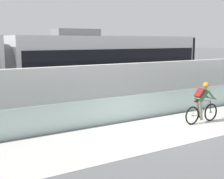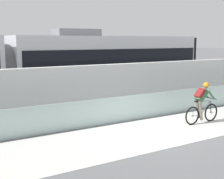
% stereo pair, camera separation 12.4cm
% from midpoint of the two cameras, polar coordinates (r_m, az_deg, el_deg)
% --- Properties ---
extents(ground_plane, '(200.00, 200.00, 0.00)m').
position_cam_midpoint_polar(ground_plane, '(11.71, 8.09, -7.34)').
color(ground_plane, slate).
extents(bike_path_deck, '(32.00, 3.20, 0.01)m').
position_cam_midpoint_polar(bike_path_deck, '(11.71, 8.09, -7.31)').
color(bike_path_deck, silver).
rests_on(bike_path_deck, ground).
extents(glass_parapet, '(32.00, 0.05, 1.02)m').
position_cam_midpoint_polar(glass_parapet, '(13.00, 2.82, -3.32)').
color(glass_parapet, '#ADC6C1').
rests_on(glass_parapet, ground).
extents(concrete_barrier_wall, '(32.00, 0.36, 2.17)m').
position_cam_midpoint_polar(concrete_barrier_wall, '(14.38, -1.33, 0.17)').
color(concrete_barrier_wall, silver).
rests_on(concrete_barrier_wall, ground).
extents(tram_rail_near, '(32.00, 0.08, 0.01)m').
position_cam_midpoint_polar(tram_rail_near, '(16.70, -5.75, -2.42)').
color(tram_rail_near, '#595654').
rests_on(tram_rail_near, ground).
extents(tram_rail_far, '(32.00, 0.08, 0.01)m').
position_cam_midpoint_polar(tram_rail_far, '(17.97, -7.82, -1.66)').
color(tram_rail_far, '#595654').
rests_on(tram_rail_far, ground).
extents(tram, '(22.56, 2.54, 3.81)m').
position_cam_midpoint_polar(tram, '(15.85, -18.93, 3.45)').
color(tram, silver).
rests_on(tram, ground).
extents(cyclist_on_bike, '(1.77, 0.58, 1.61)m').
position_cam_midpoint_polar(cyclist_on_bike, '(13.01, 15.45, -2.32)').
color(cyclist_on_bike, black).
rests_on(cyclist_on_bike, ground).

